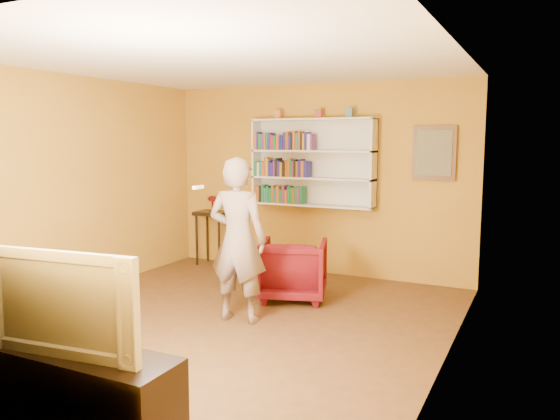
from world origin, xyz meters
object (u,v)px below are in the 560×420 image
object	(u,v)px
console_table	(213,221)
ruby_lustre	(212,200)
person	(238,240)
tv_cabinet	(75,389)
bookshelf	(314,163)
armchair	(293,269)
television	(70,299)

from	to	relation	value
console_table	ruby_lustre	world-z (taller)	ruby_lustre
console_table	person	distance (m)	2.72
ruby_lustre	tv_cabinet	bearing A→B (deg)	-67.82
bookshelf	armchair	size ratio (longest dim) A/B	2.26
console_table	armchair	world-z (taller)	console_table
television	armchair	bearing A→B (deg)	83.17
bookshelf	tv_cabinet	size ratio (longest dim) A/B	1.18
ruby_lustre	person	bearing A→B (deg)	-51.36
armchair	tv_cabinet	xyz separation A→B (m)	(-0.05, -3.36, -0.09)
person	bookshelf	bearing A→B (deg)	-94.80
bookshelf	armchair	world-z (taller)	bookshelf
armchair	television	world-z (taller)	television
console_table	ruby_lustre	xyz separation A→B (m)	(-0.00, 0.00, 0.32)
bookshelf	person	xyz separation A→B (m)	(0.08, -2.28, -0.72)
person	tv_cabinet	size ratio (longest dim) A/B	1.15
armchair	ruby_lustre	bearing A→B (deg)	-49.16
bookshelf	ruby_lustre	world-z (taller)	bookshelf
person	armchair	bearing A→B (deg)	-108.06
ruby_lustre	tv_cabinet	xyz separation A→B (m)	(1.83, -4.50, -0.73)
ruby_lustre	armchair	xyz separation A→B (m)	(1.88, -1.14, -0.64)
bookshelf	armchair	bearing A→B (deg)	-78.00
ruby_lustre	armchair	bearing A→B (deg)	-31.17
armchair	tv_cabinet	world-z (taller)	armchair
bookshelf	console_table	world-z (taller)	bookshelf
armchair	television	bearing A→B (deg)	71.16
bookshelf	console_table	size ratio (longest dim) A/B	2.18
armchair	person	xyz separation A→B (m)	(-0.19, -0.98, 0.51)
person	console_table	bearing A→B (deg)	-58.26
armchair	console_table	bearing A→B (deg)	-49.16
bookshelf	tv_cabinet	bearing A→B (deg)	-87.21
console_table	television	xyz separation A→B (m)	(1.83, -4.50, 0.20)
bookshelf	person	world-z (taller)	bookshelf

